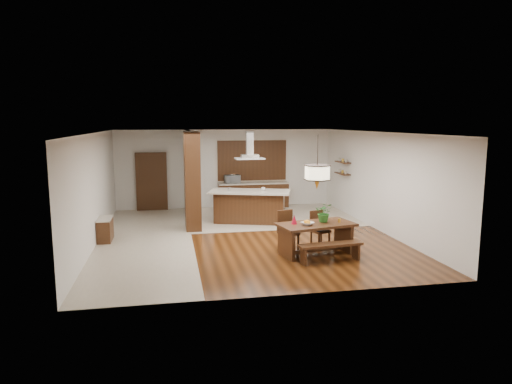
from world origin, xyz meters
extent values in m
plane|color=#371B0A|center=(0.00, 0.00, 0.00)|extent=(9.00, 9.00, 0.00)
cube|color=white|center=(0.00, 0.00, 2.90)|extent=(8.00, 9.00, 0.04)
cube|color=silver|center=(0.00, 4.50, 1.45)|extent=(8.00, 0.04, 2.90)
cube|color=silver|center=(0.00, -4.50, 1.45)|extent=(8.00, 0.04, 2.90)
cube|color=silver|center=(-4.00, 0.00, 1.45)|extent=(0.04, 9.00, 2.90)
cube|color=silver|center=(4.00, 0.00, 1.45)|extent=(0.04, 9.00, 2.90)
cube|color=beige|center=(-2.75, 0.00, 0.01)|extent=(2.50, 9.00, 0.01)
cube|color=beige|center=(1.25, 2.50, 0.01)|extent=(5.50, 4.00, 0.01)
cube|color=#361E0D|center=(0.00, 0.00, 2.88)|extent=(8.00, 9.00, 0.02)
cube|color=black|center=(-1.40, 1.20, 1.45)|extent=(0.45, 1.00, 2.90)
cube|color=silver|center=(-1.40, 3.30, 1.45)|extent=(0.18, 2.40, 2.90)
cube|color=black|center=(-3.81, 0.20, 0.32)|extent=(0.37, 0.88, 0.63)
cube|color=black|center=(-2.70, 4.40, 1.05)|extent=(1.10, 0.20, 2.10)
cube|color=black|center=(1.00, 4.20, 0.45)|extent=(2.60, 0.60, 0.90)
cube|color=beige|center=(1.00, 4.20, 0.92)|extent=(2.60, 0.62, 0.05)
cube|color=brown|center=(1.00, 4.46, 1.75)|extent=(2.60, 0.08, 1.50)
cube|color=black|center=(3.87, 2.60, 1.40)|extent=(0.26, 0.90, 0.04)
cube|color=black|center=(3.87, 2.60, 1.80)|extent=(0.26, 0.90, 0.04)
cube|color=black|center=(1.39, -2.05, 0.73)|extent=(1.99, 1.28, 0.06)
cube|color=black|center=(0.61, -2.21, 0.35)|extent=(0.23, 0.74, 0.70)
cube|color=black|center=(2.17, -1.88, 0.35)|extent=(0.23, 0.74, 0.70)
imported|color=#286722|center=(1.63, -1.95, 1.00)|extent=(0.54, 0.51, 0.48)
imported|color=beige|center=(1.12, -2.19, 0.80)|extent=(0.38, 0.38, 0.07)
cone|color=#A90C23|center=(0.85, -2.02, 0.88)|extent=(0.18, 0.18, 0.22)
cylinder|color=gold|center=(1.98, -2.06, 0.81)|extent=(0.08, 0.08, 0.10)
cube|color=black|center=(0.42, 1.71, 0.49)|extent=(2.33, 1.46, 0.98)
cube|color=beige|center=(0.42, 1.65, 1.01)|extent=(2.72, 1.82, 0.05)
imported|color=silver|center=(0.84, 1.61, 1.09)|extent=(0.17, 0.17, 0.10)
imported|color=#B0B4B7|center=(0.21, 4.18, 1.10)|extent=(0.60, 0.46, 0.30)
camera|label=1|loc=(-2.07, -12.35, 3.21)|focal=32.00mm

